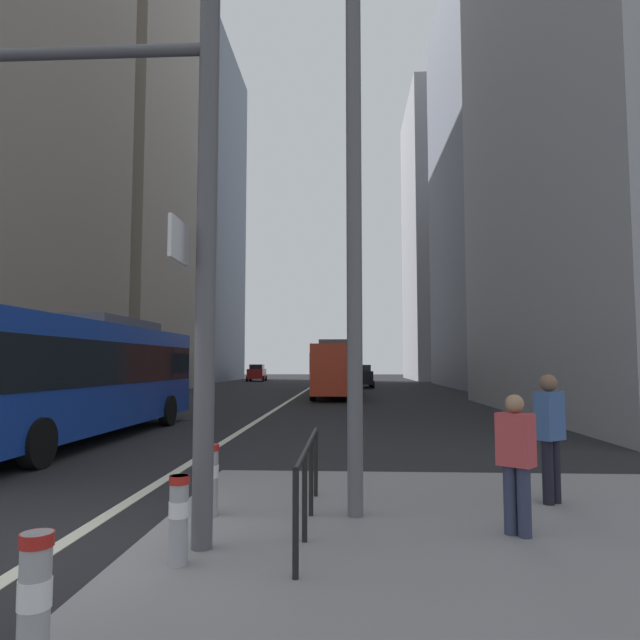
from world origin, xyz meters
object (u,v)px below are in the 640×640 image
Objects in this scene: city_bus_red_receding at (336,367)px; car_oncoming_mid at (257,373)px; bollard_right at (179,515)px; city_bus_red_distant at (345,366)px; pedestrian_far at (516,458)px; traffic_signal_gantry at (46,181)px; bollard_left at (34,604)px; street_lamp_post at (354,120)px; bollard_back at (211,476)px; city_bus_blue_oncoming at (78,372)px; pedestrian_waiting at (550,431)px; car_receding_near at (361,376)px.

car_oncoming_mid is (-9.88, 30.14, -0.85)m from city_bus_red_receding.
city_bus_red_distant is at bearing 88.62° from bollard_right.
city_bus_red_receding is at bearing 95.41° from pedestrian_far.
traffic_signal_gantry is 4.53m from bollard_left.
street_lamp_post reaches higher than bollard_back.
city_bus_blue_oncoming is 20.96m from city_bus_red_receding.
street_lamp_post reaches higher than traffic_signal_gantry.
city_bus_blue_oncoming is at bearing 121.26° from bollard_right.
traffic_signal_gantry is (7.33, -58.86, 3.09)m from car_oncoming_mid.
street_lamp_post is (0.87, -27.40, 3.45)m from city_bus_red_receding.
bollard_left is at bearing -91.55° from city_bus_red_distant.
car_oncoming_mid is at bearing 98.80° from bollard_back.
bollard_left is at bearing -134.79° from pedestrian_waiting.
pedestrian_waiting is (2.70, 0.76, -4.15)m from street_lamp_post.
traffic_signal_gantry is at bearing 164.63° from bollard_right.
city_bus_blue_oncoming is 2.81× the size of car_receding_near.
traffic_signal_gantry is (-4.40, -42.11, 3.09)m from car_receding_near.
city_bus_red_receding reaches higher than bollard_back.
pedestrian_waiting is at bearing -86.39° from city_bus_red_distant.
city_bus_red_receding is at bearing -71.85° from car_oncoming_mid.
city_bus_red_receding reaches higher than pedestrian_waiting.
bollard_left is 0.52× the size of pedestrian_waiting.
pedestrian_far is (3.51, 1.08, 0.39)m from bollard_right.
traffic_signal_gantry is at bearing -93.27° from city_bus_red_distant.
bollard_left is at bearing -64.54° from city_bus_blue_oncoming.
pedestrian_far is (3.72, 3.18, 0.35)m from bollard_left.
car_oncoming_mid is 5.30× the size of bollard_right.
bollard_left is 3.82m from bollard_back.
street_lamp_post reaches higher than pedestrian_far.
city_bus_blue_oncoming is 9.88m from traffic_signal_gantry.
pedestrian_far is (5.21, 0.61, -3.07)m from traffic_signal_gantry.
car_oncoming_mid is (-10.30, 6.96, -0.85)m from city_bus_red_distant.
bollard_left is 0.59× the size of pedestrian_far.
city_bus_red_distant is at bearing 88.97° from city_bus_red_receding.
city_bus_red_receding reaches higher than car_receding_near.
car_receding_near is at bearing 86.37° from bollard_right.
city_bus_blue_oncoming reaches higher than bollard_right.
city_bus_red_distant reaches higher than car_oncoming_mid.
city_bus_red_distant is 1.96× the size of traffic_signal_gantry.
bollard_right is (-0.85, -29.19, -1.22)m from city_bus_red_receding.
city_bus_blue_oncoming is 12.98× the size of bollard_left.
traffic_signal_gantry reaches higher than bollard_left.
bollard_back is (-1.83, -0.07, -4.64)m from street_lamp_post.
car_receding_near reaches higher than bollard_left.
city_bus_red_distant is 50.70m from street_lamp_post.
car_oncoming_mid is at bearing 145.95° from city_bus_red_distant.
pedestrian_far is at bearing -88.88° from car_receding_near.
car_oncoming_mid is 20.46m from car_receding_near.
street_lamp_post is 8.73× the size of bollard_left.
pedestrian_far is (12.54, -58.25, 0.02)m from car_oncoming_mid.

